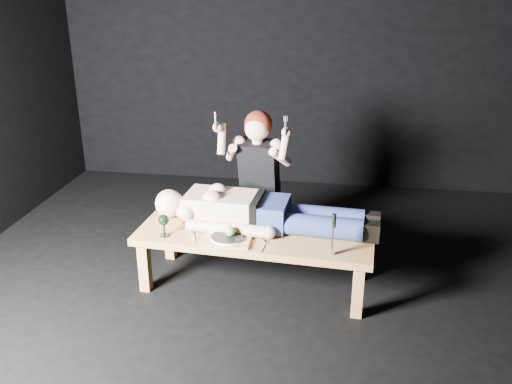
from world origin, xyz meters
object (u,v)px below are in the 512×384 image
lying_man (266,209)px  goblet (164,225)px  kneeling_woman (261,178)px  carving_knife (333,234)px  table (255,258)px  serving_tray (227,240)px

lying_man → goblet: 0.77m
kneeling_woman → carving_knife: bearing=-49.1°
table → serving_tray: bearing=-129.3°
lying_man → kneeling_woman: size_ratio=1.50×
serving_tray → goblet: (-0.47, 0.01, 0.07)m
table → goblet: 0.74m
serving_tray → table: bearing=46.9°
serving_tray → carving_knife: bearing=-6.6°
lying_man → goblet: (-0.71, -0.28, -0.06)m
lying_man → carving_knife: bearing=-33.1°
kneeling_woman → serving_tray: 0.88m
table → serving_tray: serving_tray is taller
table → kneeling_woman: 0.79m
table → goblet: size_ratio=10.41×
carving_knife → kneeling_woman: bearing=127.6°
serving_tray → kneeling_woman: bearing=81.8°
goblet → kneeling_woman: bearing=54.6°
table → carving_knife: bearing=-21.5°
lying_man → table: bearing=-116.5°
table → carving_knife: 0.74m
table → goblet: bearing=-161.3°
lying_man → carving_knife: size_ratio=6.26×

